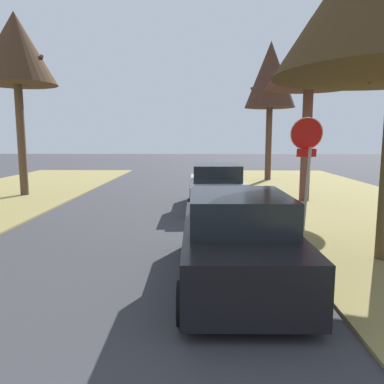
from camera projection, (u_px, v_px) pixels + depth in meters
name	position (u px, v px, depth m)	size (l,w,h in m)	color
stop_sign_far	(307.00, 151.00, 9.26)	(0.81, 0.49, 2.95)	#9EA0A5
street_tree_right_mid_b	(310.00, 55.00, 14.04)	(3.31, 3.31, 6.85)	brown
street_tree_right_far	(270.00, 76.00, 21.33)	(2.87, 2.87, 7.82)	#4E3429
street_tree_left_far	(16.00, 50.00, 15.46)	(3.22, 3.22, 7.54)	#4E3A2A
parked_sedan_black	(237.00, 240.00, 6.56)	(2.00, 4.43, 1.57)	black
parked_sedan_silver	(216.00, 188.00, 13.39)	(2.00, 4.43, 1.57)	#BCBCC1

